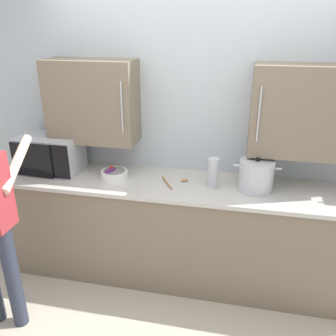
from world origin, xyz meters
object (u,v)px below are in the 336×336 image
stock_pot (256,176)px  thermos_flask (213,173)px  wooden_spoon (175,181)px  microwave_oven (48,153)px  fruit_bowl (114,174)px

stock_pot → thermos_flask: size_ratio=1.48×
stock_pot → thermos_flask: (-0.34, -0.01, -0.00)m
wooden_spoon → thermos_flask: bearing=-3.3°
microwave_oven → fruit_bowl: size_ratio=2.34×
microwave_oven → thermos_flask: bearing=-1.9°
stock_pot → fruit_bowl: 1.19m
thermos_flask → microwave_oven: bearing=178.1°
fruit_bowl → thermos_flask: size_ratio=0.91×
microwave_oven → stock_pot: microwave_oven is taller
wooden_spoon → fruit_bowl: (-0.53, -0.02, 0.03)m
thermos_flask → fruit_bowl: bearing=-179.6°
stock_pot → thermos_flask: stock_pot is taller
microwave_oven → stock_pot: (1.83, -0.04, -0.03)m
fruit_bowl → wooden_spoon: bearing=2.6°
thermos_flask → stock_pot: bearing=1.6°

